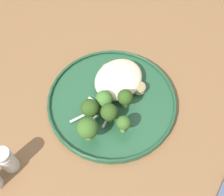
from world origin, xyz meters
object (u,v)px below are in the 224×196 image
Objects in this scene: seared_scallop_large_seared at (107,69)px; broccoli_floret_center_pile at (124,123)px; seared_scallop_on_noodles at (129,77)px; broccoli_floret_beside_noodles at (90,108)px; broccoli_floret_split_head at (88,128)px; broccoli_floret_front_edge at (125,98)px; seared_scallop_tiny_bay at (124,70)px; salt_shaker at (7,160)px; seared_scallop_half_hidden at (139,88)px; broccoli_floret_near_rim at (104,99)px; seared_scallop_front_small at (119,80)px; dinner_plate at (112,101)px; broccoli_floret_rear_charred at (109,112)px.

broccoli_floret_center_pile reaches higher than seared_scallop_large_seared.
seared_scallop_on_noodles is 0.52× the size of broccoli_floret_beside_noodles.
broccoli_floret_split_head reaches higher than broccoli_floret_front_edge.
seared_scallop_tiny_bay is 0.32m from salt_shaker.
broccoli_floret_near_rim is at bearing -27.05° from seared_scallop_half_hidden.
broccoli_floret_near_rim reaches higher than seared_scallop_on_noodles.
seared_scallop_front_small is 0.07m from broccoli_floret_front_edge.
seared_scallop_half_hidden is at bearing 72.77° from seared_scallop_on_noodles.
salt_shaker reaches higher than broccoli_floret_beside_noodles.
seared_scallop_tiny_bay reaches higher than seared_scallop_front_small.
broccoli_floret_split_head is at bearing 7.56° from dinner_plate.
broccoli_floret_rear_charred is 1.05× the size of broccoli_floret_near_rim.
seared_scallop_large_seared is 0.13m from broccoli_floret_rear_charred.
broccoli_floret_split_head is (0.10, 0.01, 0.04)m from dinner_plate.
broccoli_floret_center_pile and broccoli_floret_near_rim have the same top height.
salt_shaker reaches higher than seared_scallop_half_hidden.
broccoli_floret_center_pile reaches higher than seared_scallop_front_small.
seared_scallop_tiny_bay is 0.35× the size of salt_shaker.
salt_shaker is (0.19, -0.10, -0.01)m from broccoli_floret_rear_charred.
dinner_plate is 5.40× the size of broccoli_floret_beside_noodles.
seared_scallop_on_noodles is at bearing 98.55° from seared_scallop_large_seared.
seared_scallop_large_seared is (-0.01, -0.04, -0.00)m from seared_scallop_front_small.
salt_shaker is at bearing -9.88° from seared_scallop_tiny_bay.
broccoli_floret_center_pile is at bearing 53.11° from dinner_plate.
broccoli_floret_center_pile is (0.00, 0.04, -0.00)m from broccoli_floret_rear_charred.
salt_shaker is (0.29, -0.11, 0.01)m from seared_scallop_half_hidden.
dinner_plate is at bearing 166.27° from broccoli_floret_beside_noodles.
broccoli_floret_split_head is at bearing -42.07° from broccoli_floret_center_pile.
seared_scallop_on_noodles reaches higher than seared_scallop_large_seared.
broccoli_floret_front_edge is at bearing 35.22° from seared_scallop_tiny_bay.
broccoli_floret_near_rim reaches higher than dinner_plate.
seared_scallop_tiny_bay reaches higher than seared_scallop_large_seared.
broccoli_floret_split_head is (0.15, 0.03, 0.03)m from seared_scallop_front_small.
dinner_plate is 0.11m from broccoli_floret_split_head.
broccoli_floret_near_rim is (-0.02, -0.03, -0.00)m from broccoli_floret_rear_charred.
broccoli_floret_split_head is 1.30× the size of broccoli_floret_near_rim.
dinner_plate is 0.07m from seared_scallop_half_hidden.
dinner_plate is 0.06m from broccoli_floret_rear_charred.
broccoli_floret_beside_noodles reaches higher than seared_scallop_large_seared.
broccoli_floret_center_pile reaches higher than seared_scallop_tiny_bay.
dinner_plate is 0.07m from seared_scallop_on_noodles.
broccoli_floret_split_head is at bearing 11.13° from seared_scallop_tiny_bay.
broccoli_floret_split_head is 0.11m from broccoli_floret_front_edge.
broccoli_floret_center_pile is (-0.05, 0.05, -0.01)m from broccoli_floret_split_head.
broccoli_floret_center_pile is at bearing 85.16° from broccoli_floret_rear_charred.
seared_scallop_half_hidden is at bearing 147.64° from dinner_plate.
broccoli_floret_front_edge is 0.84× the size of salt_shaker.
seared_scallop_on_noodles is at bearing 173.97° from broccoli_floret_beside_noodles.
seared_scallop_front_small is at bearing -171.35° from broccoli_floret_near_rim.
seared_scallop_large_seared is at bearing -105.73° from seared_scallop_front_small.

